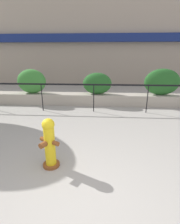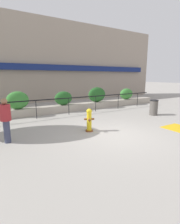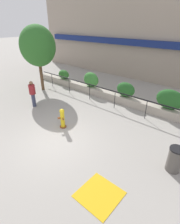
{
  "view_description": "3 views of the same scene",
  "coord_description": "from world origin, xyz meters",
  "px_view_note": "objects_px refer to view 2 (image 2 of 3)",
  "views": [
    {
      "loc": [
        0.31,
        -2.0,
        2.28
      ],
      "look_at": [
        -0.02,
        2.89,
        0.64
      ],
      "focal_mm": 28.0,
      "sensor_mm": 36.0,
      "label": 1
    },
    {
      "loc": [
        -4.83,
        -5.54,
        2.53
      ],
      "look_at": [
        -0.08,
        2.1,
        0.68
      ],
      "focal_mm": 28.0,
      "sensor_mm": 36.0,
      "label": 2
    },
    {
      "loc": [
        5.59,
        -3.91,
        5.05
      ],
      "look_at": [
        0.05,
        2.43,
        0.67
      ],
      "focal_mm": 28.0,
      "sensor_mm": 36.0,
      "label": 3
    }
  ],
  "objects_px": {
    "hedge_bush_1": "(18,100)",
    "fire_hydrant": "(89,120)",
    "hedge_bush_3": "(97,95)",
    "hedge_bush_4": "(126,94)",
    "hedge_bush_2": "(63,98)",
    "trash_bin": "(154,107)",
    "pedestrian": "(6,118)"
  },
  "relations": [
    {
      "from": "hedge_bush_1",
      "to": "hedge_bush_3",
      "type": "bearing_deg",
      "value": 0.0
    },
    {
      "from": "hedge_bush_1",
      "to": "hedge_bush_2",
      "type": "relative_size",
      "value": 1.03
    },
    {
      "from": "hedge_bush_3",
      "to": "trash_bin",
      "type": "relative_size",
      "value": 1.56
    },
    {
      "from": "fire_hydrant",
      "to": "pedestrian",
      "type": "distance_m",
      "value": 3.48
    },
    {
      "from": "hedge_bush_3",
      "to": "hedge_bush_4",
      "type": "xyz_separation_m",
      "value": [
        3.18,
        0.0,
        -0.11
      ]
    },
    {
      "from": "fire_hydrant",
      "to": "hedge_bush_1",
      "type": "bearing_deg",
      "value": 114.63
    },
    {
      "from": "hedge_bush_2",
      "to": "hedge_bush_4",
      "type": "xyz_separation_m",
      "value": [
        6.07,
        0.0,
        -0.01
      ]
    },
    {
      "from": "fire_hydrant",
      "to": "hedge_bush_4",
      "type": "bearing_deg",
      "value": 35.23
    },
    {
      "from": "hedge_bush_1",
      "to": "hedge_bush_4",
      "type": "height_order",
      "value": "hedge_bush_1"
    },
    {
      "from": "hedge_bush_1",
      "to": "fire_hydrant",
      "type": "relative_size",
      "value": 1.25
    },
    {
      "from": "hedge_bush_4",
      "to": "hedge_bush_2",
      "type": "bearing_deg",
      "value": 180.0
    },
    {
      "from": "hedge_bush_4",
      "to": "pedestrian",
      "type": "relative_size",
      "value": 0.79
    },
    {
      "from": "hedge_bush_3",
      "to": "hedge_bush_4",
      "type": "distance_m",
      "value": 3.18
    },
    {
      "from": "hedge_bush_1",
      "to": "hedge_bush_3",
      "type": "relative_size",
      "value": 0.86
    },
    {
      "from": "fire_hydrant",
      "to": "trash_bin",
      "type": "height_order",
      "value": "fire_hydrant"
    },
    {
      "from": "hedge_bush_2",
      "to": "trash_bin",
      "type": "xyz_separation_m",
      "value": [
        4.61,
        -4.14,
        -0.48
      ]
    },
    {
      "from": "hedge_bush_2",
      "to": "fire_hydrant",
      "type": "height_order",
      "value": "hedge_bush_2"
    },
    {
      "from": "hedge_bush_1",
      "to": "fire_hydrant",
      "type": "bearing_deg",
      "value": -65.37
    },
    {
      "from": "hedge_bush_3",
      "to": "trash_bin",
      "type": "height_order",
      "value": "hedge_bush_3"
    },
    {
      "from": "hedge_bush_2",
      "to": "hedge_bush_4",
      "type": "relative_size",
      "value": 0.96
    },
    {
      "from": "pedestrian",
      "to": "trash_bin",
      "type": "xyz_separation_m",
      "value": [
        8.87,
        0.27,
        -0.48
      ]
    },
    {
      "from": "fire_hydrant",
      "to": "pedestrian",
      "type": "xyz_separation_m",
      "value": [
        -3.42,
        0.47,
        0.44
      ]
    },
    {
      "from": "pedestrian",
      "to": "trash_bin",
      "type": "distance_m",
      "value": 8.89
    },
    {
      "from": "hedge_bush_4",
      "to": "fire_hydrant",
      "type": "bearing_deg",
      "value": -144.77
    },
    {
      "from": "hedge_bush_1",
      "to": "pedestrian",
      "type": "bearing_deg",
      "value": -105.05
    },
    {
      "from": "hedge_bush_1",
      "to": "hedge_bush_4",
      "type": "bearing_deg",
      "value": 0.0
    },
    {
      "from": "hedge_bush_4",
      "to": "fire_hydrant",
      "type": "height_order",
      "value": "hedge_bush_4"
    },
    {
      "from": "hedge_bush_3",
      "to": "trash_bin",
      "type": "distance_m",
      "value": 4.52
    },
    {
      "from": "trash_bin",
      "to": "hedge_bush_1",
      "type": "bearing_deg",
      "value": 151.71
    },
    {
      "from": "hedge_bush_3",
      "to": "fire_hydrant",
      "type": "relative_size",
      "value": 1.45
    },
    {
      "from": "fire_hydrant",
      "to": "trash_bin",
      "type": "bearing_deg",
      "value": 7.73
    },
    {
      "from": "fire_hydrant",
      "to": "trash_bin",
      "type": "distance_m",
      "value": 5.5
    }
  ]
}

